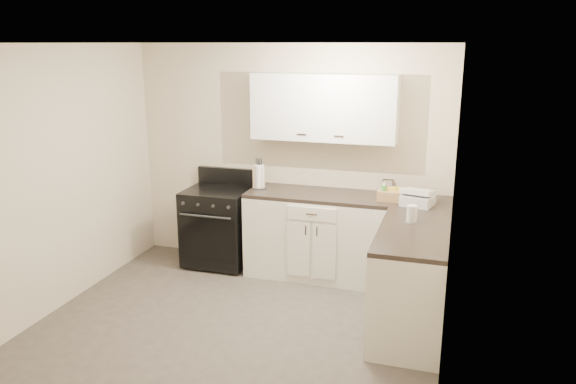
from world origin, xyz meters
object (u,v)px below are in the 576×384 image
(stove, at_px, (218,226))
(wicker_basket, at_px, (394,195))
(knife_block, at_px, (259,177))
(countertop_grill, at_px, (418,200))
(paper_towel, at_px, (260,177))

(stove, xyz_separation_m, wicker_basket, (1.98, -0.02, 0.53))
(knife_block, distance_m, countertop_grill, 1.75)
(wicker_basket, xyz_separation_m, countertop_grill, (0.25, -0.11, 0.00))
(paper_towel, relative_size, countertop_grill, 0.90)
(knife_block, bearing_deg, stove, -172.61)
(knife_block, height_order, wicker_basket, knife_block)
(wicker_basket, bearing_deg, knife_block, 177.04)
(knife_block, height_order, countertop_grill, knife_block)
(stove, xyz_separation_m, knife_block, (0.49, 0.06, 0.60))
(wicker_basket, height_order, countertop_grill, countertop_grill)
(paper_towel, distance_m, wicker_basket, 1.48)
(stove, relative_size, knife_block, 3.53)
(stove, distance_m, paper_towel, 0.79)
(stove, distance_m, wicker_basket, 2.05)
(stove, distance_m, knife_block, 0.78)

